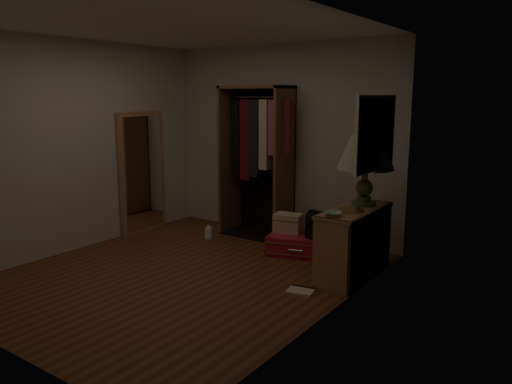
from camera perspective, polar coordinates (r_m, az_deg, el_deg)
ground at (r=5.58m, az=-8.26°, el=-9.29°), size 4.00×4.00×0.00m
room_walls at (r=5.23m, az=-7.78°, el=6.25°), size 3.52×4.02×2.60m
console_bookshelf at (r=5.49m, az=11.29°, el=-5.45°), size 0.42×1.12×0.75m
open_wardrobe at (r=6.79m, az=0.39°, el=4.98°), size 1.04×0.50×2.05m
floor_mirror at (r=7.24m, az=-12.87°, el=2.19°), size 0.06×0.80×1.70m
pink_suitcase at (r=6.22m, az=5.19°, el=-5.91°), size 0.93×0.78×0.24m
train_case at (r=6.24m, az=3.71°, el=-3.53°), size 0.39×0.30×0.25m
black_bag at (r=5.95m, az=7.36°, el=-3.77°), size 0.36×0.29×0.34m
table_lamp at (r=5.46m, az=12.43°, el=4.29°), size 0.74×0.74×0.77m
brass_tray at (r=5.23m, az=10.70°, el=-2.07°), size 0.33×0.33×0.02m
ceramic_bowl at (r=4.98m, az=8.73°, el=-2.51°), size 0.22×0.22×0.04m
white_jug at (r=6.86m, az=-5.43°, el=-4.66°), size 0.12×0.12×0.18m
floor_book at (r=5.09m, az=5.20°, el=-11.13°), size 0.29×0.25×0.02m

